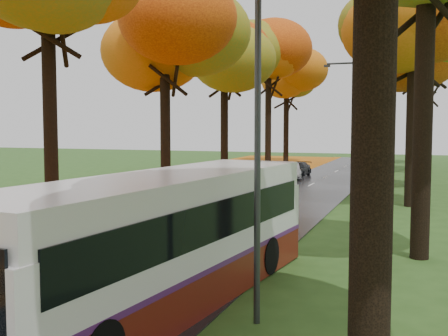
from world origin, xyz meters
The scene contains 13 objects.
road centered at (0.00, 25.00, 0.02)m, with size 6.50×90.00×0.04m, color black.
centre_line centered at (0.00, 25.00, 0.04)m, with size 0.12×90.00×0.01m, color silver.
leaf_verge centered at (-9.00, 25.00, 0.01)m, with size 12.00×90.00×0.02m, color #8E3C0C.
leaf_drift centered at (-3.05, 25.00, 0.04)m, with size 0.90×90.00×0.01m, color #BC7413.
trees_left centered at (-7.18, 27.06, 9.53)m, with size 9.20×74.00×13.88m.
trees_right centered at (7.19, 26.91, 9.69)m, with size 9.30×74.20×13.96m.
streetlamp_near centered at (3.95, 8.00, 4.71)m, with size 2.45×0.18×8.00m.
streetlamp_mid centered at (3.95, 30.00, 4.71)m, with size 2.45×0.18×8.00m.
streetlamp_far centered at (3.95, 52.00, 4.71)m, with size 2.45×0.18×8.00m.
bus centered at (1.76, 8.45, 1.68)m, with size 4.04×12.09×3.12m.
car_white centered at (-2.27, 32.07, 0.81)m, with size 1.81×4.50×1.53m, color white.
car_silver centered at (-2.35, 39.54, 0.66)m, with size 1.30×3.73×1.23m, color gray.
car_dark centered at (-2.32, 42.08, 0.61)m, with size 1.60×3.93×1.14m, color black.
Camera 1 is at (7.59, -3.57, 4.38)m, focal length 45.00 mm.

